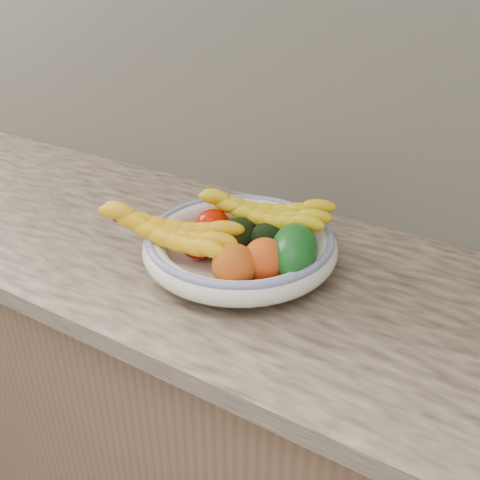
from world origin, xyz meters
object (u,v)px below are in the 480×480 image
(fruit_bowl, at_px, (240,245))
(banana_bunch_back, at_px, (263,216))
(banana_bunch_front, at_px, (167,235))
(green_mango, at_px, (294,250))

(fruit_bowl, xyz_separation_m, banana_bunch_back, (0.01, 0.07, 0.04))
(banana_bunch_back, distance_m, banana_bunch_front, 0.20)
(fruit_bowl, xyz_separation_m, banana_bunch_front, (-0.11, -0.09, 0.03))
(fruit_bowl, height_order, banana_bunch_front, banana_bunch_front)
(banana_bunch_back, height_order, banana_bunch_front, banana_bunch_back)
(banana_bunch_front, bearing_deg, banana_bunch_back, 39.90)
(green_mango, height_order, banana_bunch_back, green_mango)
(banana_bunch_back, bearing_deg, fruit_bowl, -110.53)
(green_mango, bearing_deg, fruit_bowl, 152.64)
(fruit_bowl, distance_m, banana_bunch_back, 0.08)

